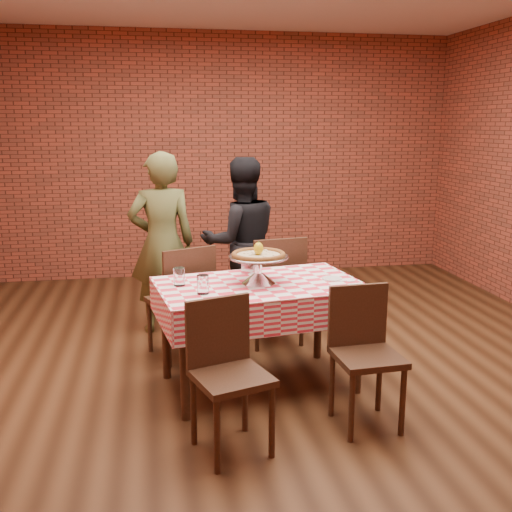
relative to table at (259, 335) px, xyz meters
name	(u,v)px	position (x,y,z in m)	size (l,w,h in m)	color
ground	(279,367)	(0.20, 0.28, -0.38)	(6.00, 6.00, 0.00)	black
back_wall	(228,157)	(0.20, 3.28, 1.08)	(5.50, 5.50, 0.00)	brown
table	(259,335)	(0.00, 0.00, 0.00)	(1.37, 0.82, 0.75)	#3A2216
tablecloth	(259,300)	(0.00, 0.00, 0.26)	(1.41, 0.86, 0.24)	#DE2F43
pizza_stand	(259,270)	(0.00, 0.02, 0.48)	(0.42, 0.42, 0.19)	silver
pizza	(259,255)	(0.00, 0.02, 0.58)	(0.37, 0.37, 0.03)	beige
lemon	(259,249)	(0.00, 0.02, 0.63)	(0.07, 0.07, 0.09)	gold
water_glass_left	(203,284)	(-0.41, -0.19, 0.45)	(0.08, 0.08, 0.12)	white
water_glass_right	(179,277)	(-0.55, 0.04, 0.45)	(0.08, 0.08, 0.12)	white
side_plate	(332,279)	(0.53, 0.02, 0.39)	(0.14, 0.14, 0.01)	white
sweetener_packet_a	(351,281)	(0.64, -0.06, 0.39)	(0.05, 0.04, 0.01)	white
sweetener_packet_b	(343,281)	(0.59, -0.04, 0.39)	(0.05, 0.04, 0.01)	white
condiment_caddy	(249,263)	(-0.02, 0.31, 0.46)	(0.11, 0.09, 0.15)	silver
chair_near_left	(232,380)	(-0.31, -0.83, 0.06)	(0.39, 0.39, 0.87)	#3A2216
chair_near_right	(368,360)	(0.55, -0.69, 0.06)	(0.39, 0.39, 0.86)	#3A2216
chair_far_left	(180,300)	(-0.52, 0.67, 0.08)	(0.44, 0.44, 0.92)	#3A2216
chair_far_right	(272,288)	(0.27, 0.86, 0.09)	(0.45, 0.45, 0.94)	#3A2216
diner_olive	(162,243)	(-0.64, 1.30, 0.43)	(0.59, 0.39, 1.61)	#4D4F28
diner_black	(241,242)	(0.08, 1.38, 0.40)	(0.75, 0.59, 1.55)	black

